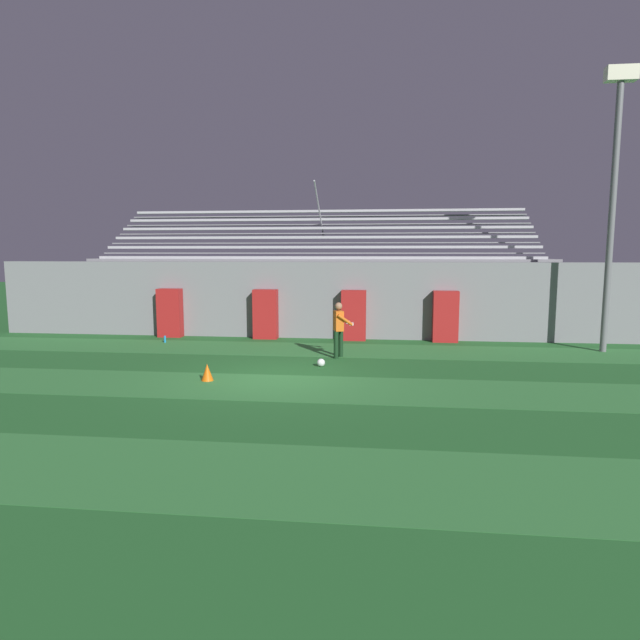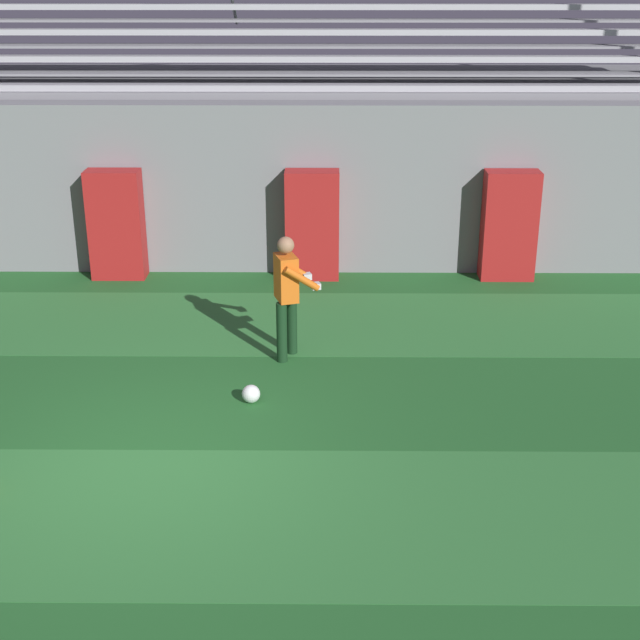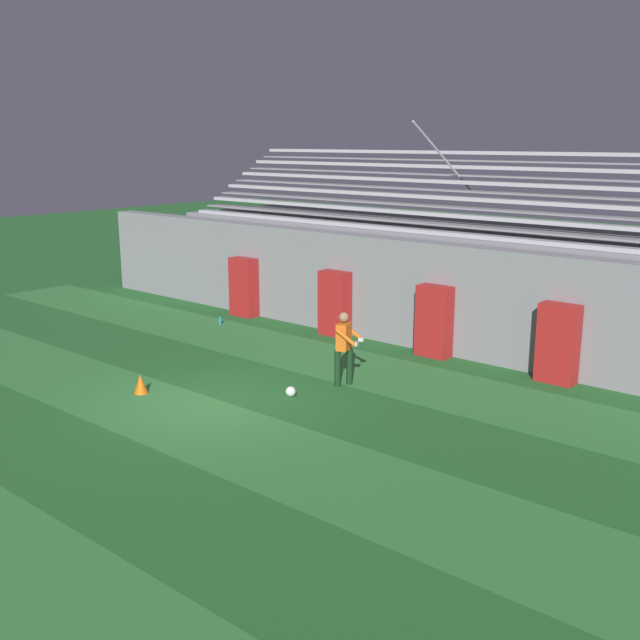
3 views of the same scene
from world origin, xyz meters
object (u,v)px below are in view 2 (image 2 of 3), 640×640
at_px(soccer_ball, 251,394).
at_px(padding_pillar_gate_right, 312,225).
at_px(padding_pillar_gate_left, 116,225).
at_px(padding_pillar_far_right, 509,226).
at_px(goalkeeper, 288,290).

bearing_deg(soccer_ball, padding_pillar_gate_right, 81.86).
distance_m(padding_pillar_gate_left, padding_pillar_far_right, 6.46).
height_order(padding_pillar_gate_right, goalkeeper, padding_pillar_gate_right).
height_order(goalkeeper, soccer_ball, goalkeeper).
bearing_deg(padding_pillar_gate_right, soccer_ball, -98.14).
bearing_deg(goalkeeper, padding_pillar_gate_left, 132.17).
xyz_separation_m(padding_pillar_gate_right, padding_pillar_far_right, (3.23, 0.00, 0.00)).
relative_size(padding_pillar_gate_left, goalkeeper, 1.08).
bearing_deg(padding_pillar_far_right, padding_pillar_gate_right, 180.00).
bearing_deg(soccer_ball, padding_pillar_gate_left, 119.15).
distance_m(padding_pillar_gate_right, goalkeeper, 3.28).
distance_m(padding_pillar_gate_left, padding_pillar_gate_right, 3.23).
bearing_deg(padding_pillar_gate_left, padding_pillar_gate_right, 0.00).
bearing_deg(goalkeeper, padding_pillar_far_right, 43.04).
distance_m(goalkeeper, soccer_ball, 1.63).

